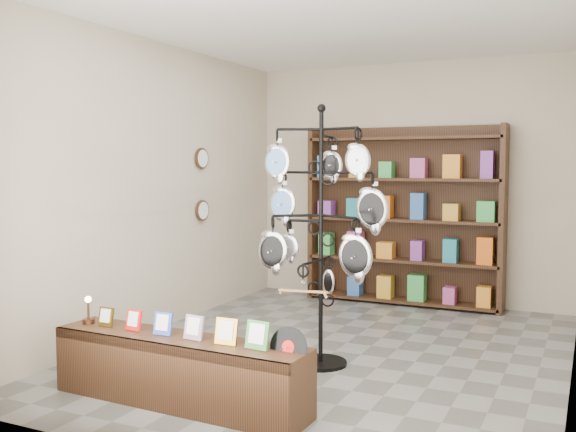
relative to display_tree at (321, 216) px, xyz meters
name	(u,v)px	position (x,y,z in m)	size (l,w,h in m)	color
ground	(335,351)	(-0.03, 0.43, -1.29)	(5.00, 5.00, 0.00)	slate
room_envelope	(336,151)	(-0.03, 0.43, 0.56)	(5.00, 5.00, 5.00)	#BDAE98
display_tree	(321,216)	(0.00, 0.00, 0.00)	(1.14, 1.01, 2.23)	black
front_shelf	(179,370)	(-0.56, -1.29, -1.04)	(2.01, 0.47, 0.71)	black
back_shelving	(403,221)	(-0.03, 2.72, -0.26)	(2.42, 0.36, 2.20)	black
wall_clocks	(202,185)	(-2.00, 1.23, 0.21)	(0.03, 0.24, 0.84)	black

